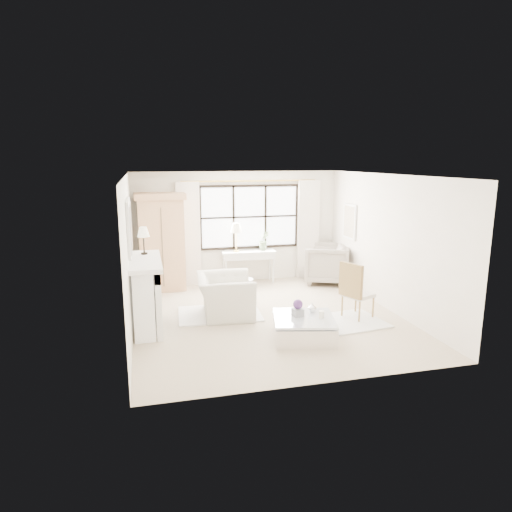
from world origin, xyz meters
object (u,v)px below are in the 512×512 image
object	(u,v)px
armoire	(162,241)
club_armchair	(225,296)
console_table	(248,267)
coffee_table	(304,328)

from	to	relation	value
armoire	club_armchair	xyz separation A→B (m)	(1.08, -2.10, -0.75)
console_table	club_armchair	distance (m)	2.42
console_table	coffee_table	xyz separation A→B (m)	(0.10, -3.70, -0.22)
console_table	club_armchair	size ratio (longest dim) A/B	1.10
armoire	console_table	distance (m)	2.19
armoire	console_table	xyz separation A→B (m)	(2.06, 0.11, -0.74)
console_table	armoire	bearing A→B (deg)	-173.38
club_armchair	coffee_table	size ratio (longest dim) A/B	1.00
club_armchair	console_table	bearing A→B (deg)	-18.93
console_table	coffee_table	distance (m)	3.71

